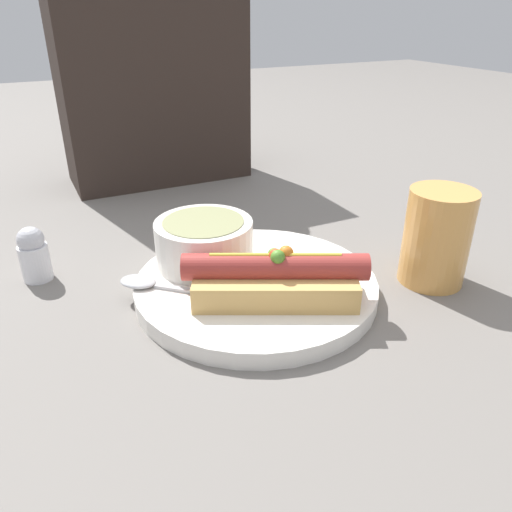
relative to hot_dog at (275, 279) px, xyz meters
name	(u,v)px	position (x,y,z in m)	size (l,w,h in m)	color
ground_plane	(256,293)	(0.00, 0.05, -0.04)	(4.00, 4.00, 0.00)	slate
dinner_plate	(256,286)	(0.00, 0.05, -0.03)	(0.28, 0.28, 0.02)	white
hot_dog	(275,279)	(0.00, 0.00, 0.00)	(0.19, 0.14, 0.06)	tan
soup_bowl	(204,240)	(-0.04, 0.11, 0.01)	(0.12, 0.12, 0.06)	silver
spoon	(153,284)	(-0.11, 0.08, -0.02)	(0.14, 0.12, 0.01)	#B7B7BC
drinking_glass	(437,237)	(0.21, -0.02, 0.02)	(0.08, 0.08, 0.12)	#D8994C
salt_shaker	(34,254)	(-0.23, 0.20, -0.01)	(0.04, 0.04, 0.07)	silver
seated_diner	(151,71)	(0.03, 0.53, 0.15)	(0.33, 0.15, 0.46)	#2D231E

